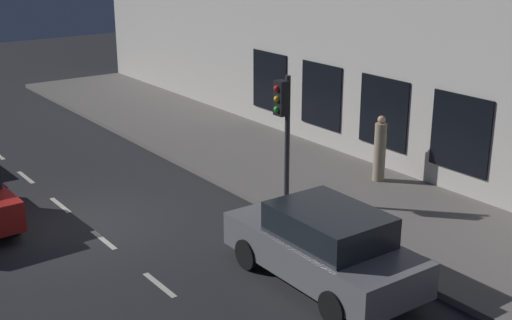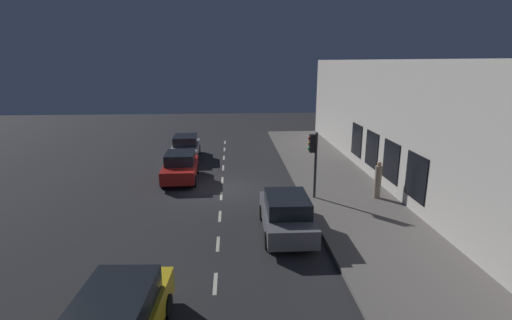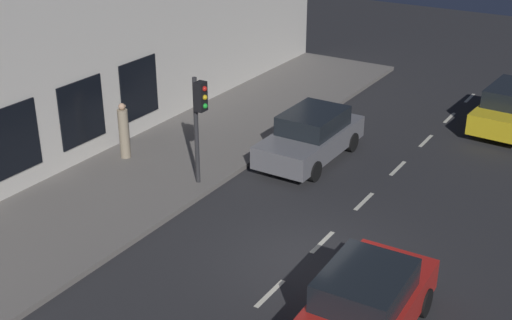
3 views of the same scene
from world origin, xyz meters
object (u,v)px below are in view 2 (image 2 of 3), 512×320
parked_car_1 (186,147)px  parked_car_2 (287,214)px  pedestrian_0 (378,181)px  parked_car_0 (180,167)px  traffic_light (313,152)px

parked_car_1 → parked_car_2: (5.30, -12.25, 0.00)m
pedestrian_0 → parked_car_0: bearing=-6.7°
traffic_light → pedestrian_0: 3.45m
parked_car_1 → parked_car_0: bearing=91.0°
traffic_light → pedestrian_0: bearing=-4.2°
parked_car_0 → parked_car_1: 5.06m
parked_car_1 → pedestrian_0: size_ratio=2.37×
traffic_light → parked_car_1: 11.34m
traffic_light → parked_car_0: (-6.78, 3.69, -1.62)m
traffic_light → parked_car_0: 7.88m
parked_car_1 → traffic_light: bearing=126.8°
parked_car_1 → parked_car_2: bearing=111.3°
parked_car_0 → parked_car_2: size_ratio=0.92×
parked_car_2 → parked_car_1: bearing=113.8°
parked_car_0 → parked_car_2: 8.78m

